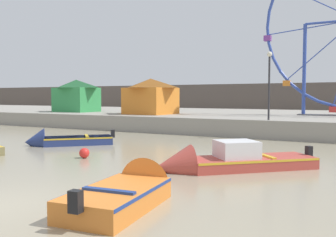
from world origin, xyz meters
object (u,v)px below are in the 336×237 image
at_px(motorboat_orange_hull, 131,190).
at_px(carnival_booth_orange_canopy, 151,96).
at_px(carnival_booth_green_kiosk, 76,95).
at_px(promenade_lamp_near, 269,76).
at_px(motorboat_faded_red, 221,162).
at_px(motorboat_navy_blue, 60,141).
at_px(mooring_buoy_orange, 84,153).

xyz_separation_m(motorboat_orange_hull, carnival_booth_orange_canopy, (-10.90, 18.87, 2.45)).
bearing_deg(carnival_booth_green_kiosk, promenade_lamp_near, -8.62).
height_order(motorboat_orange_hull, carnival_booth_orange_canopy, carnival_booth_orange_canopy).
relative_size(carnival_booth_orange_canopy, carnival_booth_green_kiosk, 0.98).
xyz_separation_m(motorboat_faded_red, carnival_booth_green_kiosk, (-20.29, 14.59, 2.49)).
xyz_separation_m(motorboat_navy_blue, carnival_booth_green_kiosk, (-10.19, 12.36, 2.55)).
height_order(carnival_booth_orange_canopy, promenade_lamp_near, promenade_lamp_near).
bearing_deg(carnival_booth_green_kiosk, carnival_booth_orange_canopy, -0.99).
xyz_separation_m(motorboat_faded_red, mooring_buoy_orange, (-6.07, -0.41, -0.08)).
relative_size(motorboat_navy_blue, carnival_booth_orange_canopy, 1.01).
bearing_deg(carnival_booth_orange_canopy, motorboat_faded_red, -45.98).
distance_m(carnival_booth_orange_canopy, promenade_lamp_near, 11.22).
xyz_separation_m(carnival_booth_green_kiosk, mooring_buoy_orange, (14.22, -15.00, -2.57)).
distance_m(carnival_booth_green_kiosk, promenade_lamp_near, 19.85).
bearing_deg(motorboat_faded_red, motorboat_orange_hull, 40.26).
height_order(motorboat_faded_red, mooring_buoy_orange, motorboat_faded_red).
bearing_deg(motorboat_orange_hull, promenade_lamp_near, -5.98).
relative_size(motorboat_orange_hull, motorboat_navy_blue, 0.95).
height_order(motorboat_navy_blue, motorboat_faded_red, motorboat_faded_red).
xyz_separation_m(motorboat_orange_hull, carnival_booth_green_kiosk, (-19.69, 19.42, 2.51)).
bearing_deg(carnival_booth_orange_canopy, motorboat_navy_blue, -78.51).
distance_m(motorboat_faded_red, mooring_buoy_orange, 6.08).
bearing_deg(carnival_booth_green_kiosk, mooring_buoy_orange, -43.92).
bearing_deg(motorboat_faded_red, carnival_booth_green_kiosk, -78.34).
xyz_separation_m(carnival_booth_green_kiosk, promenade_lamp_near, (19.44, -3.86, 1.14)).
bearing_deg(mooring_buoy_orange, motorboat_orange_hull, -38.99).
distance_m(motorboat_navy_blue, mooring_buoy_orange, 4.81).
distance_m(motorboat_orange_hull, carnival_booth_orange_canopy, 21.93).
bearing_deg(mooring_buoy_orange, motorboat_faded_red, 3.82).
relative_size(motorboat_navy_blue, promenade_lamp_near, 1.01).
bearing_deg(carnival_booth_orange_canopy, carnival_booth_green_kiosk, -178.90).
distance_m(motorboat_orange_hull, promenade_lamp_near, 15.99).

